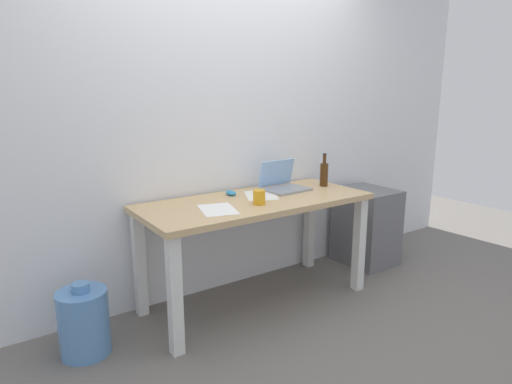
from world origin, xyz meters
TOP-DOWN VIEW (x-y plane):
  - ground_plane at (0.00, 0.00)m, footprint 8.00×8.00m
  - back_wall at (0.00, 0.40)m, footprint 5.20×0.08m
  - desk at (0.00, 0.00)m, footprint 1.61×0.68m
  - laptop_right at (0.33, 0.12)m, footprint 0.33×0.28m
  - beer_bottle at (0.68, 0.05)m, footprint 0.06×0.06m
  - computer_mouse at (-0.08, 0.20)m, footprint 0.07×0.10m
  - coffee_mug at (-0.06, -0.13)m, footprint 0.08×0.08m
  - paper_sheet_near_back at (0.09, 0.07)m, footprint 0.32×0.36m
  - paper_sheet_front_left at (-0.35, -0.09)m, footprint 0.28×0.34m
  - water_cooler_jug at (-1.18, 0.03)m, footprint 0.28×0.28m
  - filing_cabinet at (1.22, 0.07)m, footprint 0.40×0.48m

SIDE VIEW (x-z plane):
  - ground_plane at x=0.00m, z-range 0.00..0.00m
  - water_cooler_jug at x=-1.18m, z-range -0.02..0.41m
  - filing_cabinet at x=1.22m, z-range 0.00..0.66m
  - desk at x=0.00m, z-range 0.27..1.02m
  - paper_sheet_near_back at x=0.09m, z-range 0.76..0.76m
  - paper_sheet_front_left at x=-0.35m, z-range 0.76..0.76m
  - computer_mouse at x=-0.08m, z-range 0.76..0.79m
  - laptop_right at x=0.33m, z-range 0.69..0.91m
  - coffee_mug at x=-0.06m, z-range 0.76..0.85m
  - beer_bottle at x=0.68m, z-range 0.73..0.98m
  - back_wall at x=0.00m, z-range 0.00..2.60m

